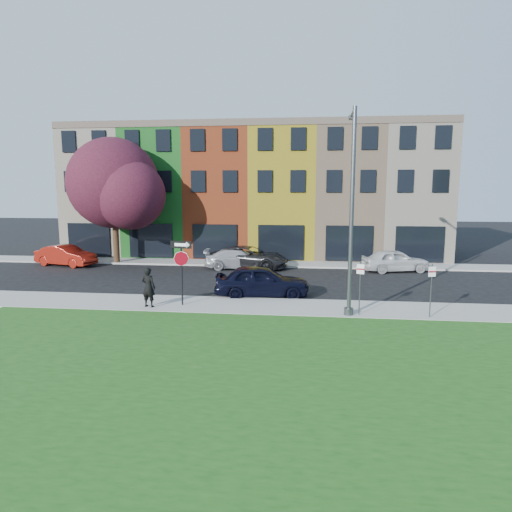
# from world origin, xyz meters

# --- Properties ---
(ground) EXTENTS (120.00, 120.00, 0.00)m
(ground) POSITION_xyz_m (0.00, 0.00, 0.00)
(ground) COLOR black
(ground) RESTS_ON ground
(sidewalk_near) EXTENTS (40.00, 3.00, 0.12)m
(sidewalk_near) POSITION_xyz_m (2.00, 3.00, 0.06)
(sidewalk_near) COLOR gray
(sidewalk_near) RESTS_ON ground
(sidewalk_far) EXTENTS (40.00, 2.40, 0.12)m
(sidewalk_far) POSITION_xyz_m (-3.00, 15.00, 0.06)
(sidewalk_far) COLOR gray
(sidewalk_far) RESTS_ON ground
(rowhouse_block) EXTENTS (30.00, 10.12, 10.00)m
(rowhouse_block) POSITION_xyz_m (-2.50, 21.18, 4.99)
(rowhouse_block) COLOR beige
(rowhouse_block) RESTS_ON ground
(stop_sign) EXTENTS (1.04, 0.23, 3.02)m
(stop_sign) POSITION_xyz_m (-3.80, 2.68, 2.26)
(stop_sign) COLOR black
(stop_sign) RESTS_ON sidewalk_near
(man) EXTENTS (0.85, 0.72, 1.84)m
(man) POSITION_xyz_m (-5.23, 2.19, 1.04)
(man) COLOR black
(man) RESTS_ON sidewalk_near
(sedan_near) EXTENTS (2.92, 5.20, 1.64)m
(sedan_near) POSITION_xyz_m (-0.31, 5.25, 0.82)
(sedan_near) COLOR black
(sedan_near) RESTS_ON ground
(parked_car_red) EXTENTS (3.64, 5.18, 1.47)m
(parked_car_red) POSITION_xyz_m (-15.18, 12.87, 0.73)
(parked_car_red) COLOR maroon
(parked_car_red) RESTS_ON ground
(parked_car_silver) EXTENTS (2.87, 5.08, 1.36)m
(parked_car_silver) POSITION_xyz_m (-2.72, 13.09, 0.68)
(parked_car_silver) COLOR #9D9DA1
(parked_car_silver) RESTS_ON ground
(parked_car_dark) EXTENTS (4.18, 6.26, 1.53)m
(parked_car_dark) POSITION_xyz_m (-2.06, 13.36, 0.76)
(parked_car_dark) COLOR black
(parked_car_dark) RESTS_ON ground
(parked_car_white) EXTENTS (3.73, 5.17, 1.49)m
(parked_car_white) POSITION_xyz_m (7.80, 13.23, 0.75)
(parked_car_white) COLOR silver
(parked_car_white) RESTS_ON ground
(street_lamp) EXTENTS (0.40, 2.58, 8.72)m
(street_lamp) POSITION_xyz_m (3.81, 2.10, 4.51)
(street_lamp) COLOR #4A4D50
(street_lamp) RESTS_ON sidewalk_near
(parking_sign_a) EXTENTS (0.31, 0.12, 2.33)m
(parking_sign_a) POSITION_xyz_m (4.25, 1.96, 1.56)
(parking_sign_a) COLOR #4A4D50
(parking_sign_a) RESTS_ON sidewalk_near
(parking_sign_b) EXTENTS (0.31, 0.12, 2.29)m
(parking_sign_b) POSITION_xyz_m (7.19, 1.89, 1.54)
(parking_sign_b) COLOR #4A4D50
(parking_sign_b) RESTS_ON sidewalk_near
(tree_purple) EXTENTS (7.78, 6.81, 8.98)m
(tree_purple) POSITION_xyz_m (-11.84, 14.26, 5.69)
(tree_purple) COLOR black
(tree_purple) RESTS_ON sidewalk_far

